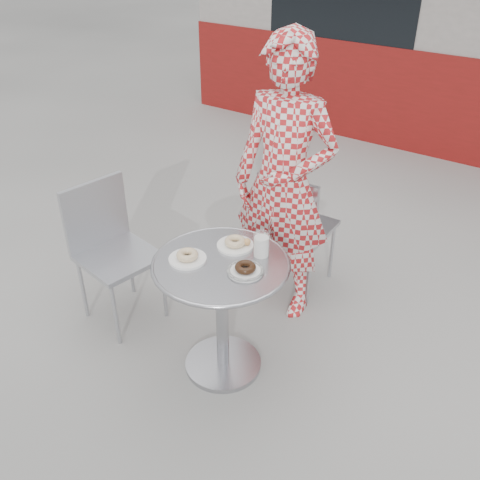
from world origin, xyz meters
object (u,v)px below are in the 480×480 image
Objects in this scene: seated_person at (284,184)px; plate_near at (187,257)px; milk_cup at (261,245)px; chair_left at (121,280)px; plate_checker at (245,270)px; bistro_table at (222,290)px; chair_far at (297,250)px; plate_far at (236,243)px.

seated_person is 0.76m from plate_near.
chair_left is at bearing -169.71° from milk_cup.
plate_checker is 1.38× the size of milk_cup.
seated_person is 13.18× the size of milk_cup.
milk_cup is at bearing -75.23° from seated_person.
bistro_table is at bearing 27.69° from plate_near.
bistro_table is 0.83× the size of chair_far.
milk_cup is (0.27, 0.24, 0.04)m from plate_near.
chair_far is 1.03m from plate_checker.
chair_left reaches higher than bistro_table.
bistro_table is 0.23m from plate_checker.
bistro_table is 0.94m from chair_far.
plate_checker is at bearing 100.99° from chair_far.
bistro_table is 3.72× the size of plate_far.
chair_left reaches higher than plate_far.
plate_far is at bearing 62.35° from plate_near.
chair_left is 6.73× the size of milk_cup.
milk_cup is at bearing 102.51° from chair_far.
chair_left is at bearing 172.60° from plate_near.
bistro_table is at bearing -127.82° from milk_cup.
seated_person reaches higher than bistro_table.
plate_checker is at bearing -78.32° from seated_person.
plate_near is 0.30m from plate_checker.
seated_person is 0.70m from plate_checker.
bistro_table is 3.74× the size of plate_near.
seated_person is 8.93× the size of plate_far.
chair_left is 4.56× the size of plate_far.
chair_left is at bearing 179.80° from bistro_table.
plate_far reaches higher than plate_checker.
bistro_table is at bearing -80.29° from chair_left.
plate_far is (-0.02, 0.16, 0.19)m from bistro_table.
milk_cup is (-0.02, 0.16, 0.04)m from plate_checker.
plate_far is 1.07× the size of plate_checker.
chair_far reaches higher than milk_cup.
chair_left is (-0.76, 0.00, -0.26)m from bistro_table.
chair_far reaches higher than plate_near.
plate_checker is (0.14, 0.00, 0.18)m from bistro_table.
milk_cup is at bearing 95.91° from plate_checker.
plate_far is 0.23m from plate_checker.
chair_left is 1.13m from seated_person.
seated_person reaches higher than plate_checker.
bistro_table is 0.25m from plate_near.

